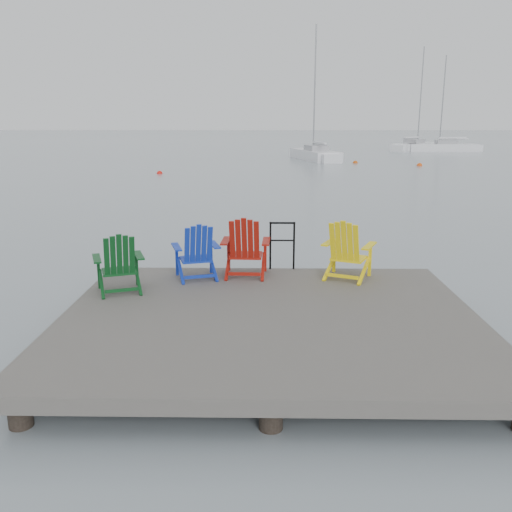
{
  "coord_description": "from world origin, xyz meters",
  "views": [
    {
      "loc": [
        -0.07,
        -7.39,
        3.2
      ],
      "look_at": [
        -0.23,
        2.04,
        0.85
      ],
      "focal_mm": 38.0,
      "sensor_mm": 36.0,
      "label": 1
    }
  ],
  "objects_px": {
    "handrail": "(282,241)",
    "chair_yellow": "(347,249)",
    "buoy_d": "(419,166)",
    "sailboat_mid": "(415,147)",
    "chair_red": "(245,247)",
    "sailboat_near": "(315,155)",
    "buoy_b": "(160,174)",
    "sailboat_far": "(443,148)",
    "chair_green": "(119,263)",
    "chair_blue": "(197,251)",
    "buoy_c": "(355,163)"
  },
  "relations": [
    {
      "from": "handrail",
      "to": "buoy_d",
      "type": "relative_size",
      "value": 2.23
    },
    {
      "from": "buoy_b",
      "to": "buoy_c",
      "type": "xyz_separation_m",
      "value": [
        13.75,
        9.05,
        0.0
      ]
    },
    {
      "from": "sailboat_mid",
      "to": "buoy_d",
      "type": "relative_size",
      "value": 28.35
    },
    {
      "from": "chair_blue",
      "to": "buoy_c",
      "type": "height_order",
      "value": "chair_blue"
    },
    {
      "from": "handrail",
      "to": "chair_yellow",
      "type": "bearing_deg",
      "value": -29.22
    },
    {
      "from": "sailboat_far",
      "to": "buoy_c",
      "type": "bearing_deg",
      "value": 144.74
    },
    {
      "from": "buoy_c",
      "to": "buoy_b",
      "type": "bearing_deg",
      "value": -146.65
    },
    {
      "from": "sailboat_mid",
      "to": "buoy_c",
      "type": "xyz_separation_m",
      "value": [
        -10.01,
        -19.84,
        -0.36
      ]
    },
    {
      "from": "handrail",
      "to": "chair_blue",
      "type": "relative_size",
      "value": 0.91
    },
    {
      "from": "chair_yellow",
      "to": "sailboat_mid",
      "type": "bearing_deg",
      "value": 97.78
    },
    {
      "from": "handrail",
      "to": "sailboat_near",
      "type": "relative_size",
      "value": 0.08
    },
    {
      "from": "sailboat_far",
      "to": "sailboat_mid",
      "type": "bearing_deg",
      "value": 40.46
    },
    {
      "from": "sailboat_far",
      "to": "buoy_b",
      "type": "xyz_separation_m",
      "value": [
        -26.01,
        -26.23,
        -0.36
      ]
    },
    {
      "from": "buoy_d",
      "to": "sailboat_mid",
      "type": "bearing_deg",
      "value": 75.77
    },
    {
      "from": "chair_green",
      "to": "sailboat_mid",
      "type": "distance_m",
      "value": 58.07
    },
    {
      "from": "chair_red",
      "to": "buoy_c",
      "type": "xyz_separation_m",
      "value": [
        7.44,
        33.89,
        -1.04
      ]
    },
    {
      "from": "chair_red",
      "to": "chair_green",
      "type": "bearing_deg",
      "value": -151.53
    },
    {
      "from": "chair_green",
      "to": "sailboat_mid",
      "type": "height_order",
      "value": "sailboat_mid"
    },
    {
      "from": "handrail",
      "to": "buoy_b",
      "type": "relative_size",
      "value": 2.49
    },
    {
      "from": "chair_red",
      "to": "buoy_d",
      "type": "xyz_separation_m",
      "value": [
        11.77,
        31.35,
        -1.04
      ]
    },
    {
      "from": "chair_green",
      "to": "sailboat_near",
      "type": "xyz_separation_m",
      "value": [
        6.58,
        38.78,
        -0.64
      ]
    },
    {
      "from": "sailboat_far",
      "to": "buoy_d",
      "type": "xyz_separation_m",
      "value": [
        -7.92,
        -19.72,
        -0.36
      ]
    },
    {
      "from": "chair_green",
      "to": "sailboat_far",
      "type": "distance_m",
      "value": 56.4
    },
    {
      "from": "chair_green",
      "to": "buoy_d",
      "type": "bearing_deg",
      "value": 47.14
    },
    {
      "from": "sailboat_mid",
      "to": "chair_red",
      "type": "bearing_deg",
      "value": -67.94
    },
    {
      "from": "buoy_d",
      "to": "sailboat_far",
      "type": "bearing_deg",
      "value": 68.11
    },
    {
      "from": "chair_green",
      "to": "chair_blue",
      "type": "bearing_deg",
      "value": 14.95
    },
    {
      "from": "chair_yellow",
      "to": "sailboat_near",
      "type": "xyz_separation_m",
      "value": [
        2.79,
        37.93,
        -0.68
      ]
    },
    {
      "from": "chair_red",
      "to": "chair_blue",
      "type": "bearing_deg",
      "value": -165.81
    },
    {
      "from": "chair_red",
      "to": "chair_yellow",
      "type": "height_order",
      "value": "chair_red"
    },
    {
      "from": "buoy_b",
      "to": "buoy_c",
      "type": "relative_size",
      "value": 0.91
    },
    {
      "from": "sailboat_far",
      "to": "buoy_b",
      "type": "distance_m",
      "value": 36.94
    },
    {
      "from": "sailboat_near",
      "to": "buoy_b",
      "type": "height_order",
      "value": "sailboat_near"
    },
    {
      "from": "sailboat_mid",
      "to": "buoy_c",
      "type": "bearing_deg",
      "value": -76.72
    },
    {
      "from": "sailboat_near",
      "to": "buoy_d",
      "type": "xyz_separation_m",
      "value": [
        7.2,
        -6.45,
        -0.36
      ]
    },
    {
      "from": "chair_blue",
      "to": "sailboat_far",
      "type": "height_order",
      "value": "sailboat_far"
    },
    {
      "from": "sailboat_near",
      "to": "sailboat_far",
      "type": "bearing_deg",
      "value": 28.28
    },
    {
      "from": "handrail",
      "to": "sailboat_mid",
      "type": "xyz_separation_m",
      "value": [
        16.78,
        53.24,
        -0.69
      ]
    },
    {
      "from": "sailboat_far",
      "to": "buoy_b",
      "type": "relative_size",
      "value": 28.28
    },
    {
      "from": "chair_red",
      "to": "chair_yellow",
      "type": "relative_size",
      "value": 1.02
    },
    {
      "from": "chair_green",
      "to": "sailboat_mid",
      "type": "xyz_separation_m",
      "value": [
        19.45,
        54.71,
        -0.64
      ]
    },
    {
      "from": "sailboat_far",
      "to": "handrail",
      "type": "bearing_deg",
      "value": 159.62
    },
    {
      "from": "chair_green",
      "to": "chair_blue",
      "type": "relative_size",
      "value": 0.99
    },
    {
      "from": "handrail",
      "to": "chair_blue",
      "type": "bearing_deg",
      "value": -156.19
    },
    {
      "from": "chair_blue",
      "to": "chair_yellow",
      "type": "distance_m",
      "value": 2.63
    },
    {
      "from": "chair_green",
      "to": "handrail",
      "type": "bearing_deg",
      "value": 9.04
    },
    {
      "from": "chair_green",
      "to": "buoy_d",
      "type": "height_order",
      "value": "chair_green"
    },
    {
      "from": "chair_blue",
      "to": "buoy_d",
      "type": "height_order",
      "value": "chair_blue"
    },
    {
      "from": "chair_green",
      "to": "chair_yellow",
      "type": "xyz_separation_m",
      "value": [
        3.78,
        0.85,
        0.03
      ]
    },
    {
      "from": "buoy_b",
      "to": "handrail",
      "type": "bearing_deg",
      "value": -74.0
    }
  ]
}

